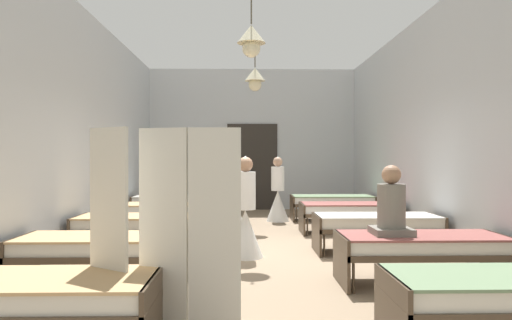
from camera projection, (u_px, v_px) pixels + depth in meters
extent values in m
cube|color=#8C755B|center=(259.00, 256.00, 7.41)|extent=(6.35, 12.89, 0.10)
cube|color=silver|center=(252.00, 139.00, 13.65)|extent=(6.15, 0.20, 3.94)
cube|color=silver|center=(63.00, 124.00, 7.33)|extent=(0.20, 12.29, 3.94)
cube|color=silver|center=(450.00, 125.00, 7.47)|extent=(0.20, 12.29, 3.94)
cube|color=#2D2823|center=(252.00, 167.00, 13.53)|extent=(1.40, 0.06, 2.40)
cylinder|color=brown|center=(251.00, 10.00, 7.39)|extent=(0.02, 0.02, 0.44)
cone|color=beige|center=(251.00, 34.00, 7.39)|extent=(0.44, 0.44, 0.28)
sphere|color=beige|center=(251.00, 48.00, 7.39)|extent=(0.28, 0.28, 0.28)
cylinder|color=brown|center=(255.00, 54.00, 10.26)|extent=(0.02, 0.02, 0.56)
cone|color=beige|center=(255.00, 74.00, 10.26)|extent=(0.44, 0.44, 0.28)
sphere|color=beige|center=(255.00, 85.00, 10.26)|extent=(0.28, 0.28, 0.28)
cylinder|color=#473828|center=(154.00, 315.00, 3.95)|extent=(0.03, 0.03, 0.34)
cube|color=#473828|center=(27.00, 304.00, 3.57)|extent=(1.90, 0.84, 0.07)
cube|color=#473828|center=(153.00, 315.00, 3.59)|extent=(0.04, 0.84, 0.57)
cube|color=silver|center=(27.00, 290.00, 3.57)|extent=(1.82, 0.78, 0.14)
cube|color=tan|center=(27.00, 279.00, 3.57)|extent=(1.86, 0.82, 0.02)
cylinder|color=#473828|center=(385.00, 313.00, 3.99)|extent=(0.03, 0.03, 0.34)
cube|color=#473828|center=(392.00, 313.00, 3.63)|extent=(0.04, 0.84, 0.57)
cylinder|color=#473828|center=(10.00, 280.00, 5.09)|extent=(0.03, 0.03, 0.34)
cylinder|color=#473828|center=(39.00, 265.00, 5.81)|extent=(0.03, 0.03, 0.34)
cylinder|color=#473828|center=(175.00, 279.00, 5.13)|extent=(0.03, 0.03, 0.34)
cylinder|color=#473828|center=(184.00, 264.00, 5.85)|extent=(0.03, 0.03, 0.34)
cube|color=#473828|center=(103.00, 253.00, 5.47)|extent=(1.90, 0.84, 0.07)
cube|color=#473828|center=(20.00, 261.00, 5.45)|extent=(0.04, 0.84, 0.57)
cube|color=#473828|center=(185.00, 261.00, 5.49)|extent=(0.04, 0.84, 0.57)
cube|color=silver|center=(103.00, 244.00, 5.47)|extent=(1.82, 0.78, 0.14)
cube|color=tan|center=(103.00, 237.00, 5.47)|extent=(1.86, 0.82, 0.02)
cylinder|color=#473828|center=(353.00, 278.00, 5.17)|extent=(0.03, 0.03, 0.34)
cylinder|color=#473828|center=(340.00, 263.00, 5.89)|extent=(0.03, 0.03, 0.34)
cylinder|color=#473828|center=(481.00, 262.00, 5.93)|extent=(0.03, 0.03, 0.34)
cube|color=#473828|center=(421.00, 252.00, 5.55)|extent=(1.90, 0.84, 0.07)
cube|color=#473828|center=(341.00, 260.00, 5.53)|extent=(0.04, 0.84, 0.57)
cube|color=#473828|center=(501.00, 259.00, 5.57)|extent=(0.04, 0.84, 0.57)
cube|color=silver|center=(422.00, 243.00, 5.55)|extent=(1.82, 0.78, 0.14)
cube|color=#8C4C47|center=(422.00, 235.00, 5.55)|extent=(1.86, 0.82, 0.02)
cylinder|color=#473828|center=(74.00, 246.00, 6.99)|extent=(0.03, 0.03, 0.34)
cylinder|color=#473828|center=(90.00, 238.00, 7.71)|extent=(0.03, 0.03, 0.34)
cylinder|color=#473828|center=(194.00, 246.00, 7.03)|extent=(0.03, 0.03, 0.34)
cylinder|color=#473828|center=(199.00, 238.00, 7.75)|extent=(0.03, 0.03, 0.34)
cube|color=#473828|center=(139.00, 228.00, 7.37)|extent=(1.90, 0.84, 0.07)
cube|color=#473828|center=(78.00, 234.00, 7.34)|extent=(0.04, 0.84, 0.57)
cube|color=#473828|center=(200.00, 234.00, 7.39)|extent=(0.04, 0.84, 0.57)
cube|color=silver|center=(139.00, 222.00, 7.37)|extent=(1.82, 0.78, 0.14)
cube|color=tan|center=(139.00, 216.00, 7.37)|extent=(1.86, 0.82, 0.02)
cylinder|color=#473828|center=(324.00, 245.00, 7.07)|extent=(0.03, 0.03, 0.34)
cylinder|color=#473828|center=(317.00, 237.00, 7.79)|extent=(0.03, 0.03, 0.34)
cylinder|color=#473828|center=(442.00, 245.00, 7.11)|extent=(0.03, 0.03, 0.34)
cylinder|color=#473828|center=(424.00, 237.00, 7.83)|extent=(0.03, 0.03, 0.34)
cube|color=#473828|center=(376.00, 228.00, 7.45)|extent=(1.90, 0.84, 0.07)
cube|color=#473828|center=(316.00, 234.00, 7.43)|extent=(0.04, 0.84, 0.57)
cube|color=#473828|center=(436.00, 233.00, 7.47)|extent=(0.04, 0.84, 0.57)
cube|color=silver|center=(376.00, 221.00, 7.45)|extent=(1.82, 0.78, 0.14)
cube|color=beige|center=(376.00, 216.00, 7.45)|extent=(1.86, 0.82, 0.02)
cylinder|color=#473828|center=(110.00, 227.00, 8.89)|extent=(0.03, 0.03, 0.34)
cylinder|color=#473828|center=(120.00, 222.00, 9.61)|extent=(0.03, 0.03, 0.34)
cylinder|color=#473828|center=(205.00, 227.00, 8.93)|extent=(0.03, 0.03, 0.34)
cylinder|color=#473828|center=(208.00, 222.00, 9.65)|extent=(0.03, 0.03, 0.34)
cube|color=#473828|center=(161.00, 214.00, 9.27)|extent=(1.90, 0.84, 0.07)
cube|color=#473828|center=(112.00, 219.00, 9.24)|extent=(0.04, 0.84, 0.57)
cube|color=#473828|center=(209.00, 218.00, 9.29)|extent=(0.04, 0.84, 0.57)
cube|color=white|center=(161.00, 208.00, 9.27)|extent=(1.82, 0.78, 0.14)
cube|color=tan|center=(161.00, 204.00, 9.26)|extent=(1.86, 0.82, 0.02)
cylinder|color=#473828|center=(307.00, 227.00, 8.97)|extent=(0.03, 0.03, 0.34)
cylinder|color=#473828|center=(303.00, 222.00, 9.69)|extent=(0.03, 0.03, 0.34)
cylinder|color=#473828|center=(400.00, 226.00, 9.01)|extent=(0.03, 0.03, 0.34)
cylinder|color=#473828|center=(389.00, 221.00, 9.73)|extent=(0.03, 0.03, 0.34)
cube|color=#473828|center=(350.00, 213.00, 9.35)|extent=(1.90, 0.84, 0.07)
cube|color=#473828|center=(302.00, 218.00, 9.33)|extent=(0.04, 0.84, 0.57)
cube|color=#473828|center=(397.00, 218.00, 9.37)|extent=(0.04, 0.84, 0.57)
cube|color=white|center=(350.00, 208.00, 9.35)|extent=(1.82, 0.78, 0.14)
cube|color=#8C4C47|center=(350.00, 204.00, 9.35)|extent=(1.86, 0.82, 0.02)
cylinder|color=#473828|center=(134.00, 215.00, 10.79)|extent=(0.03, 0.03, 0.34)
cylinder|color=#473828|center=(141.00, 211.00, 11.51)|extent=(0.03, 0.03, 0.34)
cylinder|color=#473828|center=(212.00, 215.00, 10.83)|extent=(0.03, 0.03, 0.34)
cylinder|color=#473828|center=(214.00, 211.00, 11.55)|extent=(0.03, 0.03, 0.34)
cube|color=#473828|center=(175.00, 204.00, 11.17)|extent=(1.90, 0.84, 0.07)
cube|color=#473828|center=(135.00, 208.00, 11.14)|extent=(0.04, 0.84, 0.57)
cube|color=#473828|center=(215.00, 208.00, 11.19)|extent=(0.04, 0.84, 0.57)
cube|color=white|center=(175.00, 200.00, 11.16)|extent=(1.82, 0.78, 0.14)
cube|color=#9E9E93|center=(175.00, 196.00, 11.16)|extent=(1.86, 0.82, 0.02)
cylinder|color=#473828|center=(296.00, 215.00, 10.87)|extent=(0.03, 0.03, 0.34)
cylinder|color=#473828|center=(293.00, 211.00, 11.59)|extent=(0.03, 0.03, 0.34)
cylinder|color=#473828|center=(373.00, 214.00, 10.91)|extent=(0.03, 0.03, 0.34)
cylinder|color=#473828|center=(365.00, 211.00, 11.63)|extent=(0.03, 0.03, 0.34)
cube|color=#473828|center=(332.00, 204.00, 11.25)|extent=(1.90, 0.84, 0.07)
cube|color=#473828|center=(292.00, 208.00, 11.23)|extent=(0.04, 0.84, 0.57)
cube|color=#473828|center=(372.00, 208.00, 11.27)|extent=(0.04, 0.84, 0.57)
cube|color=white|center=(332.00, 199.00, 11.25)|extent=(1.82, 0.78, 0.14)
cube|color=slate|center=(332.00, 196.00, 11.25)|extent=(1.86, 0.82, 0.02)
cone|color=white|center=(245.00, 233.00, 7.05)|extent=(0.52, 0.52, 0.70)
cylinder|color=white|center=(245.00, 191.00, 7.05)|extent=(0.30, 0.30, 0.55)
sphere|color=#A87A5B|center=(245.00, 164.00, 7.05)|extent=(0.22, 0.22, 0.22)
cone|color=white|center=(245.00, 159.00, 7.05)|extent=(0.18, 0.18, 0.10)
cone|color=white|center=(278.00, 206.00, 11.05)|extent=(0.52, 0.52, 0.70)
cylinder|color=white|center=(278.00, 179.00, 11.04)|extent=(0.30, 0.30, 0.55)
sphere|color=tan|center=(278.00, 162.00, 11.04)|extent=(0.22, 0.22, 0.22)
cone|color=white|center=(278.00, 158.00, 11.04)|extent=(0.18, 0.18, 0.10)
cone|color=white|center=(236.00, 221.00, 8.40)|extent=(0.52, 0.52, 0.70)
cylinder|color=white|center=(236.00, 185.00, 8.40)|extent=(0.30, 0.30, 0.55)
sphere|color=#846047|center=(236.00, 163.00, 8.39)|extent=(0.22, 0.22, 0.22)
cone|color=white|center=(236.00, 159.00, 8.39)|extent=(0.18, 0.18, 0.10)
cylinder|color=slate|center=(391.00, 209.00, 5.54)|extent=(0.32, 0.32, 0.58)
cube|color=slate|center=(391.00, 231.00, 5.55)|extent=(0.44, 0.44, 0.08)
sphere|color=#A87A5B|center=(391.00, 175.00, 5.54)|extent=(0.22, 0.22, 0.22)
cube|color=silver|center=(109.00, 234.00, 3.83)|extent=(0.36, 0.26, 1.70)
cube|color=silver|center=(163.00, 233.00, 3.90)|extent=(0.41, 0.15, 1.70)
cube|color=silver|center=(215.00, 234.00, 3.85)|extent=(0.42, 0.03, 1.70)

